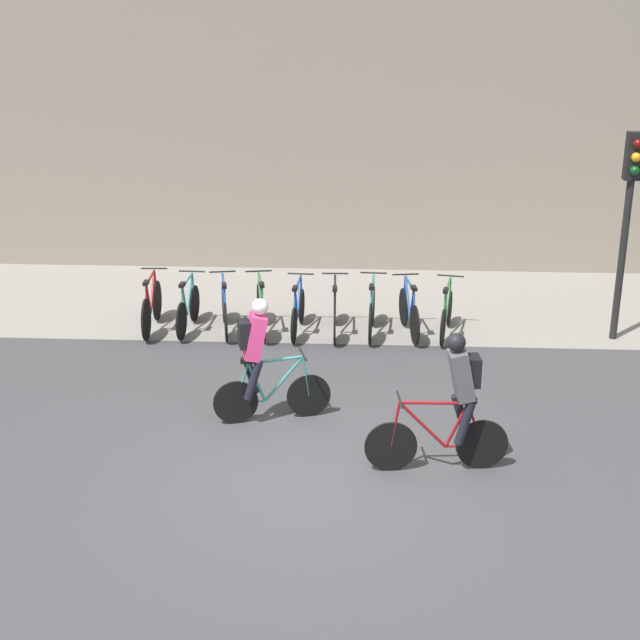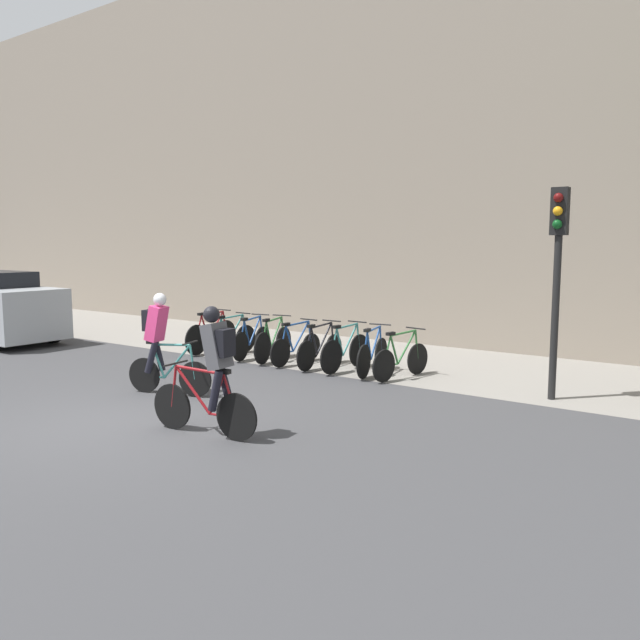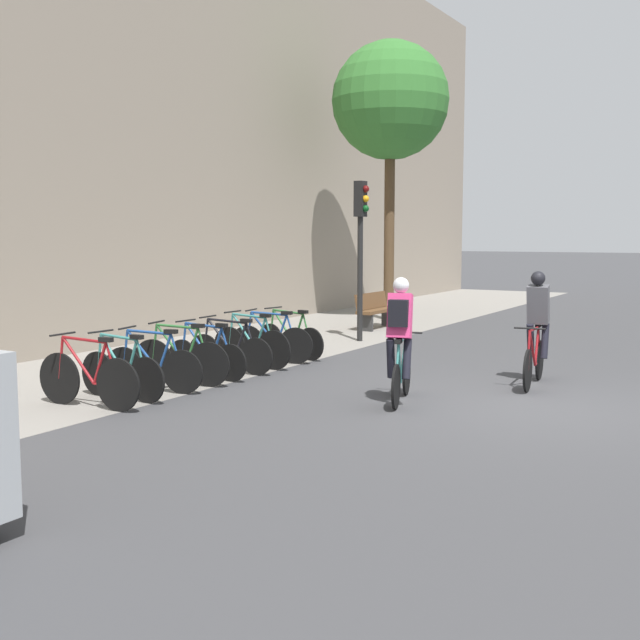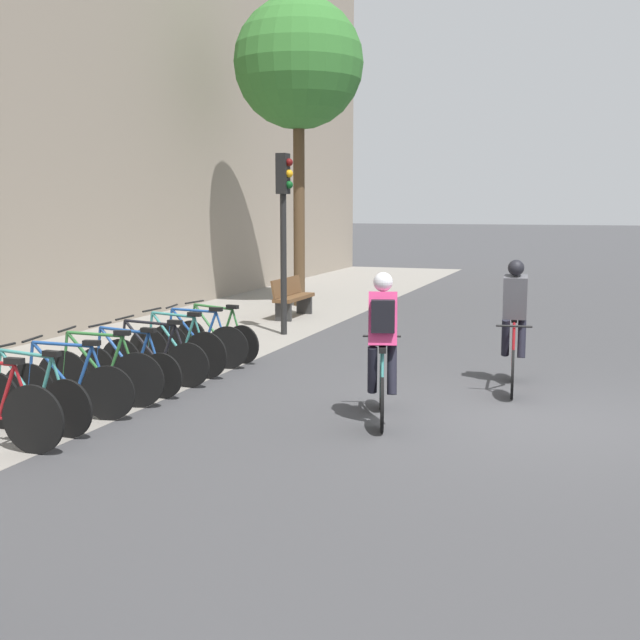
% 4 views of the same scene
% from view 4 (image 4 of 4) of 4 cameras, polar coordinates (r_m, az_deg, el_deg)
% --- Properties ---
extents(ground, '(200.00, 200.00, 0.00)m').
position_cam_4_polar(ground, '(9.86, 14.43, -6.73)').
color(ground, '#3D3D3F').
extents(kerb_strip, '(44.00, 4.50, 0.01)m').
position_cam_4_polar(kerb_strip, '(12.39, -18.47, -3.85)').
color(kerb_strip, gray).
rests_on(kerb_strip, ground).
extents(cyclist_pink, '(1.56, 0.61, 1.74)m').
position_cam_4_polar(cyclist_pink, '(9.12, 4.46, -1.62)').
color(cyclist_pink, black).
rests_on(cyclist_pink, ground).
extents(cyclist_grey, '(1.74, 0.49, 1.76)m').
position_cam_4_polar(cyclist_grey, '(11.32, 13.65, 0.07)').
color(cyclist_grey, black).
rests_on(cyclist_grey, ground).
extents(parked_bike_1, '(0.46, 1.61, 0.96)m').
position_cam_4_polar(parked_bike_1, '(9.37, -19.82, -5.28)').
color(parked_bike_1, black).
rests_on(parked_bike_1, ground).
extents(parked_bike_2, '(0.49, 1.61, 0.96)m').
position_cam_4_polar(parked_bike_2, '(9.86, -17.47, -4.51)').
color(parked_bike_2, black).
rests_on(parked_bike_2, ground).
extents(parked_bike_3, '(0.48, 1.64, 0.98)m').
position_cam_4_polar(parked_bike_3, '(10.35, -15.37, -3.74)').
color(parked_bike_3, black).
rests_on(parked_bike_3, ground).
extents(parked_bike_4, '(0.46, 1.63, 0.94)m').
position_cam_4_polar(parked_bike_4, '(10.87, -13.44, -3.27)').
color(parked_bike_4, black).
rests_on(parked_bike_4, ground).
extents(parked_bike_5, '(0.46, 1.68, 0.95)m').
position_cam_4_polar(parked_bike_5, '(11.40, -11.70, -2.65)').
color(parked_bike_5, black).
rests_on(parked_bike_5, ground).
extents(parked_bike_6, '(0.46, 1.66, 0.98)m').
position_cam_4_polar(parked_bike_6, '(11.93, -10.14, -2.04)').
color(parked_bike_6, black).
rests_on(parked_bike_6, ground).
extents(parked_bike_7, '(0.46, 1.60, 0.97)m').
position_cam_4_polar(parked_bike_7, '(12.48, -8.69, -1.60)').
color(parked_bike_7, black).
rests_on(parked_bike_7, ground).
extents(parked_bike_8, '(0.48, 1.63, 0.94)m').
position_cam_4_polar(parked_bike_8, '(13.04, -7.37, -1.22)').
color(parked_bike_8, black).
rests_on(parked_bike_8, ground).
extents(traffic_light_pole, '(0.26, 0.30, 3.47)m').
position_cam_4_polar(traffic_light_pole, '(15.42, -2.59, 7.83)').
color(traffic_light_pole, black).
rests_on(traffic_light_pole, ground).
extents(bench, '(1.60, 0.44, 0.89)m').
position_cam_4_polar(bench, '(17.94, -2.00, 1.66)').
color(bench, brown).
rests_on(bench, ground).
extents(street_tree_0, '(3.14, 3.14, 7.46)m').
position_cam_4_polar(street_tree_0, '(20.27, -1.54, 17.68)').
color(street_tree_0, '#4C3823').
rests_on(street_tree_0, ground).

